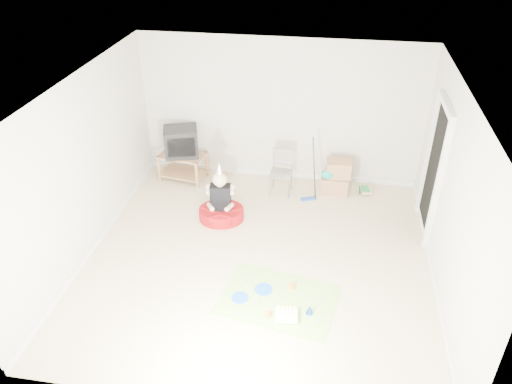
% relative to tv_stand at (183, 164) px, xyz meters
% --- Properties ---
extents(ground, '(5.00, 5.00, 0.00)m').
position_rel_tv_stand_xyz_m(ground, '(1.74, -2.10, -0.30)').
color(ground, beige).
rests_on(ground, ground).
extents(doorway_recess, '(0.02, 0.90, 2.05)m').
position_rel_tv_stand_xyz_m(doorway_recess, '(4.22, -0.90, 0.73)').
color(doorway_recess, black).
rests_on(doorway_recess, ground).
extents(tv_stand, '(0.89, 0.64, 0.51)m').
position_rel_tv_stand_xyz_m(tv_stand, '(0.00, 0.00, 0.00)').
color(tv_stand, '#966843').
rests_on(tv_stand, ground).
extents(crt_tv, '(0.71, 0.64, 0.51)m').
position_rel_tv_stand_xyz_m(crt_tv, '(0.00, 0.00, 0.47)').
color(crt_tv, black).
rests_on(crt_tv, tv_stand).
extents(folding_chair, '(0.38, 0.36, 0.82)m').
position_rel_tv_stand_xyz_m(folding_chair, '(1.84, -0.21, 0.10)').
color(folding_chair, gray).
rests_on(folding_chair, ground).
extents(cardboard_boxes, '(0.51, 0.39, 0.61)m').
position_rel_tv_stand_xyz_m(cardboard_boxes, '(2.80, -0.01, -0.01)').
color(cardboard_boxes, '#A67350').
rests_on(cardboard_boxes, ground).
extents(floor_mop, '(0.28, 0.34, 1.07)m').
position_rel_tv_stand_xyz_m(floor_mop, '(2.35, -0.36, -0.04)').
color(floor_mop, '#2452B5').
rests_on(floor_mop, ground).
extents(book_pile, '(0.20, 0.25, 0.11)m').
position_rel_tv_stand_xyz_m(book_pile, '(3.34, 0.03, -0.25)').
color(book_pile, '#2A7F3F').
rests_on(book_pile, ground).
extents(seated_woman, '(0.82, 0.82, 1.05)m').
position_rel_tv_stand_xyz_m(seated_woman, '(0.98, -1.19, -0.07)').
color(seated_woman, '#9E0E12').
rests_on(seated_woman, ground).
extents(party_mat, '(1.68, 1.35, 0.01)m').
position_rel_tv_stand_xyz_m(party_mat, '(2.14, -2.90, -0.30)').
color(party_mat, '#FF3595').
rests_on(party_mat, ground).
extents(birthday_cake, '(0.31, 0.26, 0.14)m').
position_rel_tv_stand_xyz_m(birthday_cake, '(2.28, -3.21, -0.26)').
color(birthday_cake, white).
rests_on(birthday_cake, party_mat).
extents(blue_plate_near, '(0.27, 0.27, 0.01)m').
position_rel_tv_stand_xyz_m(blue_plate_near, '(1.92, -2.75, -0.29)').
color(blue_plate_near, blue).
rests_on(blue_plate_near, party_mat).
extents(blue_plate_far, '(0.24, 0.24, 0.01)m').
position_rel_tv_stand_xyz_m(blue_plate_far, '(1.63, -2.96, -0.29)').
color(blue_plate_far, blue).
rests_on(blue_plate_far, party_mat).
extents(orange_cup_near, '(0.09, 0.09, 0.08)m').
position_rel_tv_stand_xyz_m(orange_cup_near, '(2.30, -2.66, -0.25)').
color(orange_cup_near, orange).
rests_on(orange_cup_near, party_mat).
extents(orange_cup_far, '(0.08, 0.08, 0.08)m').
position_rel_tv_stand_xyz_m(orange_cup_far, '(2.05, -3.24, -0.25)').
color(orange_cup_far, orange).
rests_on(orange_cup_far, party_mat).
extents(blue_party_hat, '(0.13, 0.13, 0.14)m').
position_rel_tv_stand_xyz_m(blue_party_hat, '(2.57, -3.09, -0.22)').
color(blue_party_hat, '#1740A4').
rests_on(blue_party_hat, party_mat).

